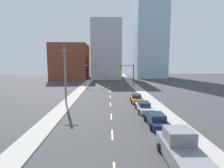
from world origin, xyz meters
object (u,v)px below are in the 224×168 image
(utility_pole_left_mid, at_px, (65,75))
(pickup_truck_gray, at_px, (182,151))
(traffic_signal_left, at_px, (89,72))
(sedan_silver, at_px, (144,107))
(sedan_navy, at_px, (156,120))
(sedan_orange, at_px, (136,98))
(traffic_signal_right, at_px, (130,72))

(utility_pole_left_mid, height_order, pickup_truck_gray, utility_pole_left_mid)
(traffic_signal_left, xyz_separation_m, sedan_silver, (10.62, -25.41, -3.46))
(traffic_signal_left, bearing_deg, sedan_navy, -70.64)
(pickup_truck_gray, bearing_deg, traffic_signal_left, 106.18)
(sedan_navy, bearing_deg, pickup_truck_gray, -92.27)
(pickup_truck_gray, height_order, sedan_orange, pickup_truck_gray)
(traffic_signal_right, distance_m, sedan_orange, 19.85)
(sedan_silver, bearing_deg, utility_pole_left_mid, 159.50)
(traffic_signal_left, xyz_separation_m, traffic_signal_right, (11.70, 0.00, 0.00))
(sedan_silver, bearing_deg, traffic_signal_right, 87.97)
(traffic_signal_left, relative_size, sedan_orange, 1.42)
(pickup_truck_gray, relative_size, sedan_orange, 1.36)
(utility_pole_left_mid, distance_m, sedan_silver, 13.76)
(traffic_signal_left, height_order, sedan_silver, traffic_signal_left)
(utility_pole_left_mid, bearing_deg, traffic_signal_left, 85.63)
(pickup_truck_gray, relative_size, sedan_silver, 1.33)
(traffic_signal_right, xyz_separation_m, sedan_navy, (-0.80, -31.03, -3.45))
(traffic_signal_right, height_order, sedan_orange, traffic_signal_right)
(traffic_signal_left, height_order, utility_pole_left_mid, utility_pole_left_mid)
(traffic_signal_right, relative_size, sedan_orange, 1.42)
(pickup_truck_gray, xyz_separation_m, sedan_orange, (-0.16, 18.91, -0.27))
(utility_pole_left_mid, height_order, sedan_silver, utility_pole_left_mid)
(pickup_truck_gray, distance_m, sedan_orange, 18.91)
(sedan_navy, bearing_deg, sedan_orange, 91.64)
(sedan_silver, bearing_deg, sedan_orange, 91.58)
(utility_pole_left_mid, relative_size, sedan_navy, 2.05)
(traffic_signal_right, height_order, sedan_silver, traffic_signal_right)
(utility_pole_left_mid, xyz_separation_m, sedan_orange, (12.08, 1.24, -4.32))
(traffic_signal_left, bearing_deg, utility_pole_left_mid, -94.37)
(traffic_signal_left, distance_m, sedan_navy, 33.07)
(traffic_signal_right, bearing_deg, pickup_truck_gray, -91.55)
(pickup_truck_gray, bearing_deg, sedan_navy, 88.78)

